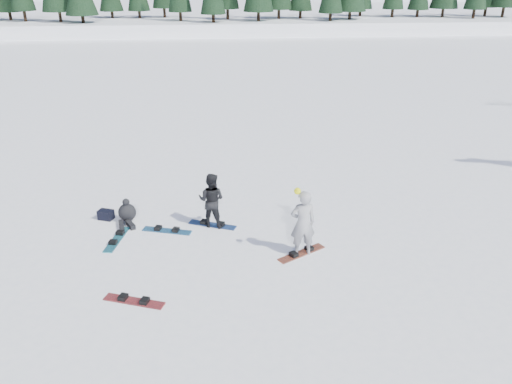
% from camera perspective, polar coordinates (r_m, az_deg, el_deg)
% --- Properties ---
extents(ground, '(420.00, 420.00, 0.00)m').
position_cam_1_polar(ground, '(13.79, 1.66, -7.31)').
color(ground, white).
rests_on(ground, ground).
extents(alpine_backdrop, '(412.50, 227.00, 53.20)m').
position_cam_1_polar(alpine_backdrop, '(202.22, -8.52, 17.77)').
color(alpine_backdrop, white).
rests_on(alpine_backdrop, ground).
extents(snowboarder_woman, '(0.73, 0.52, 2.05)m').
position_cam_1_polar(snowboarder_woman, '(13.47, 5.36, -3.55)').
color(snowboarder_woman, '#97969B').
rests_on(snowboarder_woman, ground).
extents(snowboarder_man, '(1.00, 0.89, 1.71)m').
position_cam_1_polar(snowboarder_man, '(15.03, -5.12, -0.93)').
color(snowboarder_man, black).
rests_on(snowboarder_man, ground).
extents(seated_rider, '(0.67, 0.98, 0.77)m').
position_cam_1_polar(seated_rider, '(15.93, -14.54, -2.37)').
color(seated_rider, black).
rests_on(seated_rider, ground).
extents(gear_bag, '(0.53, 0.44, 0.30)m').
position_cam_1_polar(gear_bag, '(16.35, -16.78, -2.51)').
color(gear_bag, black).
rests_on(gear_bag, ground).
extents(snowboard_woman, '(1.44, 1.00, 0.03)m').
position_cam_1_polar(snowboard_woman, '(13.93, 5.22, -6.99)').
color(snowboard_woman, '#983E21').
rests_on(snowboard_woman, ground).
extents(snowboard_man, '(1.49, 0.84, 0.03)m').
position_cam_1_polar(snowboard_man, '(15.40, -5.00, -3.75)').
color(snowboard_man, navy).
rests_on(snowboard_man, ground).
extents(snowboard_loose_b, '(1.50, 0.78, 0.03)m').
position_cam_1_polar(snowboard_loose_b, '(12.40, -13.76, -12.03)').
color(snowboard_loose_b, maroon).
rests_on(snowboard_loose_b, ground).
extents(snowboard_loose_c, '(1.52, 0.70, 0.03)m').
position_cam_1_polar(snowboard_loose_c, '(15.24, -10.14, -4.38)').
color(snowboard_loose_c, '#1B6095').
rests_on(snowboard_loose_c, ground).
extents(snowboard_loose_a, '(0.57, 1.53, 0.03)m').
position_cam_1_polar(snowboard_loose_a, '(15.11, -15.62, -5.23)').
color(snowboard_loose_a, '#176E83').
rests_on(snowboard_loose_a, ground).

